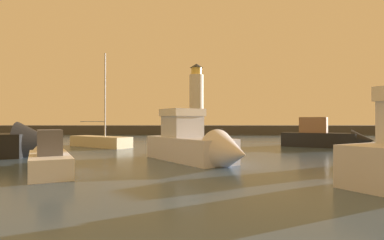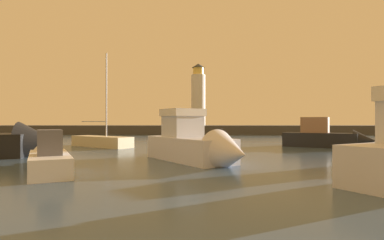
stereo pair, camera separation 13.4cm
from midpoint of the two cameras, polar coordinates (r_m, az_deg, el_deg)
name	(u,v)px [view 1 (the left image)]	position (r m, az deg, el deg)	size (l,w,h in m)	color
ground_plane	(193,146)	(29.03, 0.05, -4.70)	(220.00, 220.00, 0.00)	#384C60
breakwater	(195,130)	(55.91, 0.40, -1.79)	(86.86, 6.29, 1.54)	#423F3D
lighthouse	(196,96)	(56.08, 0.75, 4.37)	(2.53, 2.53, 11.07)	silver
motorboat_0	(49,158)	(15.84, -24.90, -6.38)	(4.12, 6.01, 2.19)	white
motorboat_4	(327,137)	(29.46, 23.19, -2.92)	(7.22, 5.06, 2.81)	black
motorboat_5	(198,145)	(17.21, 0.94, -4.60)	(6.28, 7.73, 3.37)	silver
sailboat_moored	(100,141)	(28.83, -16.49, -3.71)	(6.25, 5.06, 8.21)	beige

